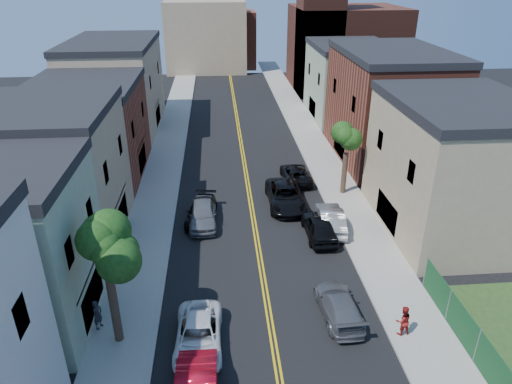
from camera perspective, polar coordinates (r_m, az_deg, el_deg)
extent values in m
cube|color=gray|center=(48.38, -11.04, 4.39)|extent=(3.20, 100.00, 0.15)
cube|color=gray|center=(49.17, 7.64, 5.00)|extent=(3.20, 100.00, 0.15)
cube|color=gray|center=(48.22, -8.97, 4.48)|extent=(0.30, 100.00, 0.15)
cube|color=gray|center=(48.83, 5.62, 4.96)|extent=(0.30, 100.00, 0.15)
cube|color=#998466|center=(34.51, -24.03, 1.51)|extent=(9.00, 10.00, 9.00)
cube|color=brown|center=(44.51, -19.81, 6.79)|extent=(9.00, 12.00, 8.00)
cube|color=#998466|center=(57.45, -16.72, 12.10)|extent=(9.00, 16.00, 9.50)
cube|color=#998466|center=(35.62, 23.06, 2.43)|extent=(9.00, 12.00, 9.00)
cube|color=brown|center=(47.53, 15.80, 9.77)|extent=(9.00, 14.00, 10.00)
cube|color=gray|center=(60.60, 11.30, 12.87)|extent=(9.00, 12.00, 8.50)
cube|color=#4C2319|center=(76.36, 10.81, 16.89)|extent=(16.00, 14.00, 12.00)
cube|color=#4C2319|center=(70.71, 7.86, 20.49)|extent=(6.00, 6.00, 22.00)
cube|color=#998466|center=(87.58, -6.14, 18.29)|extent=(14.00, 8.00, 12.00)
cube|color=brown|center=(91.70, -3.45, 18.10)|extent=(10.00, 8.00, 10.00)
cube|color=#143F1E|center=(24.81, 27.07, -18.90)|extent=(0.04, 15.00, 1.90)
cylinder|color=#35271A|center=(24.88, -16.90, -13.46)|extent=(0.44, 0.44, 3.96)
sphere|color=black|center=(22.48, -18.31, -4.87)|extent=(5.20, 5.20, 5.20)
sphere|color=black|center=(21.53, -17.56, -2.99)|extent=(3.90, 3.90, 3.90)
sphere|color=black|center=(23.30, -19.12, -5.34)|extent=(3.64, 3.64, 3.64)
cylinder|color=#35271A|center=(39.51, 10.74, 2.28)|extent=(0.44, 0.44, 3.52)
sphere|color=black|center=(38.19, 11.20, 7.43)|extent=(4.40, 4.40, 4.40)
sphere|color=black|center=(37.75, 12.09, 8.53)|extent=(3.30, 3.30, 3.30)
sphere|color=black|center=(38.61, 10.34, 7.02)|extent=(3.08, 3.08, 3.08)
imported|color=white|center=(24.71, -7.03, -17.02)|extent=(2.43, 5.10, 1.41)
imported|color=slate|center=(34.90, -6.51, -2.68)|extent=(2.04, 4.97, 1.69)
imported|color=black|center=(35.54, -6.69, -2.37)|extent=(2.64, 5.11, 1.42)
imported|color=#55575D|center=(26.68, 10.07, -13.48)|extent=(2.16, 4.90, 1.40)
imported|color=black|center=(33.38, 7.75, -4.23)|extent=(2.01, 4.85, 1.64)
imported|color=#96979D|center=(34.50, 9.09, -3.27)|extent=(2.14, 5.09, 1.63)
imported|color=black|center=(41.84, 4.88, 2.22)|extent=(2.48, 5.08, 1.39)
imported|color=black|center=(37.42, 3.63, -0.48)|extent=(2.83, 6.09, 1.69)
imported|color=#222329|center=(26.59, -18.80, -14.00)|extent=(0.62, 0.73, 1.69)
imported|color=maroon|center=(26.04, 17.52, -14.75)|extent=(0.90, 0.74, 1.70)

